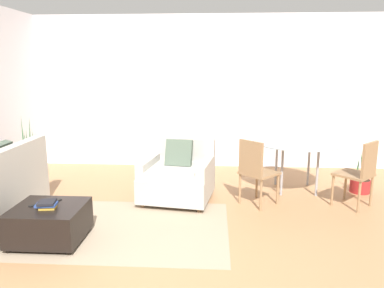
% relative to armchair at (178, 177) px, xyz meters
% --- Properties ---
extents(ground_plane, '(20.00, 20.00, 0.00)m').
position_rel_armchair_xyz_m(ground_plane, '(-0.06, -2.02, -0.33)').
color(ground_plane, '#A3754C').
extents(wall_back, '(12.00, 0.06, 2.75)m').
position_rel_armchair_xyz_m(wall_back, '(-0.06, 1.87, 1.04)').
color(wall_back, white).
rests_on(wall_back, ground_plane).
extents(area_rug, '(2.59, 1.69, 0.01)m').
position_rel_armchair_xyz_m(area_rug, '(-0.62, -1.01, -0.33)').
color(area_rug, gray).
rests_on(area_rug, ground_plane).
extents(armchair, '(1.05, 1.03, 0.84)m').
position_rel_armchair_xyz_m(armchair, '(0.00, 0.00, 0.00)').
color(armchair, '#B2ADA3').
rests_on(armchair, ground_plane).
extents(ottoman, '(0.73, 0.67, 0.39)m').
position_rel_armchair_xyz_m(ottoman, '(-1.24, -1.37, -0.12)').
color(ottoman, black).
rests_on(ottoman, ground_plane).
extents(book_stack, '(0.23, 0.20, 0.08)m').
position_rel_armchair_xyz_m(book_stack, '(-1.23, -1.42, 0.10)').
color(book_stack, gold).
rests_on(book_stack, ottoman).
extents(tv_remote_primary, '(0.12, 0.14, 0.01)m').
position_rel_armchair_xyz_m(tv_remote_primary, '(-1.39, -1.33, 0.06)').
color(tv_remote_primary, black).
rests_on(tv_remote_primary, ottoman).
extents(tv_remote_secondary, '(0.13, 0.15, 0.01)m').
position_rel_armchair_xyz_m(tv_remote_secondary, '(-1.24, -1.22, 0.06)').
color(tv_remote_secondary, black).
rests_on(tv_remote_secondary, ottoman).
extents(potted_plant, '(0.41, 0.41, 1.13)m').
position_rel_armchair_xyz_m(potted_plant, '(-2.32, 0.39, -0.13)').
color(potted_plant, '#333338').
rests_on(potted_plant, ground_plane).
extents(dining_table, '(1.29, 1.29, 0.75)m').
position_rel_armchair_xyz_m(dining_table, '(1.73, 0.51, 0.35)').
color(dining_table, '#99A8AD').
rests_on(dining_table, ground_plane).
extents(dining_chair_near_left, '(0.59, 0.59, 0.90)m').
position_rel_armchair_xyz_m(dining_chair_near_left, '(1.05, -0.17, 0.19)').
color(dining_chair_near_left, '#93704C').
rests_on(dining_chair_near_left, ground_plane).
extents(dining_chair_near_right, '(0.59, 0.59, 0.90)m').
position_rel_armchair_xyz_m(dining_chair_near_right, '(2.41, -0.17, 0.19)').
color(dining_chair_near_right, '#93704C').
rests_on(dining_chair_near_right, ground_plane).
extents(potted_plant_small, '(0.28, 0.28, 0.66)m').
position_rel_armchair_xyz_m(potted_plant_small, '(2.68, 0.46, -0.19)').
color(potted_plant_small, maroon).
rests_on(potted_plant_small, ground_plane).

